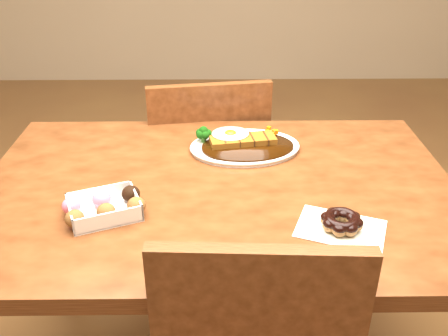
{
  "coord_description": "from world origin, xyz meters",
  "views": [
    {
      "loc": [
        0.0,
        -1.08,
        1.4
      ],
      "look_at": [
        0.01,
        -0.02,
        0.81
      ],
      "focal_mm": 40.0,
      "sensor_mm": 36.0,
      "label": 1
    }
  ],
  "objects_px": {
    "table": "(219,217)",
    "pon_de_ring": "(342,222)",
    "donut_box": "(104,207)",
    "katsu_curry_plate": "(243,144)",
    "chair_far": "(207,174)"
  },
  "relations": [
    {
      "from": "table",
      "to": "pon_de_ring",
      "type": "height_order",
      "value": "pon_de_ring"
    },
    {
      "from": "donut_box",
      "to": "katsu_curry_plate",
      "type": "bearing_deg",
      "value": 44.74
    },
    {
      "from": "chair_far",
      "to": "pon_de_ring",
      "type": "distance_m",
      "value": 0.84
    },
    {
      "from": "chair_far",
      "to": "katsu_curry_plate",
      "type": "relative_size",
      "value": 2.67
    },
    {
      "from": "katsu_curry_plate",
      "to": "donut_box",
      "type": "height_order",
      "value": "katsu_curry_plate"
    },
    {
      "from": "table",
      "to": "katsu_curry_plate",
      "type": "xyz_separation_m",
      "value": [
        0.07,
        0.2,
        0.11
      ]
    },
    {
      "from": "chair_far",
      "to": "katsu_curry_plate",
      "type": "xyz_separation_m",
      "value": [
        0.11,
        -0.34,
        0.29
      ]
    },
    {
      "from": "katsu_curry_plate",
      "to": "table",
      "type": "bearing_deg",
      "value": -109.62
    },
    {
      "from": "chair_far",
      "to": "pon_de_ring",
      "type": "relative_size",
      "value": 3.93
    },
    {
      "from": "katsu_curry_plate",
      "to": "donut_box",
      "type": "relative_size",
      "value": 1.72
    },
    {
      "from": "chair_far",
      "to": "pon_de_ring",
      "type": "xyz_separation_m",
      "value": [
        0.31,
        -0.73,
        0.29
      ]
    },
    {
      "from": "table",
      "to": "chair_far",
      "type": "height_order",
      "value": "chair_far"
    },
    {
      "from": "donut_box",
      "to": "chair_far",
      "type": "bearing_deg",
      "value": 72.05
    },
    {
      "from": "katsu_curry_plate",
      "to": "pon_de_ring",
      "type": "relative_size",
      "value": 1.47
    },
    {
      "from": "pon_de_ring",
      "to": "donut_box",
      "type": "bearing_deg",
      "value": 173.25
    }
  ]
}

